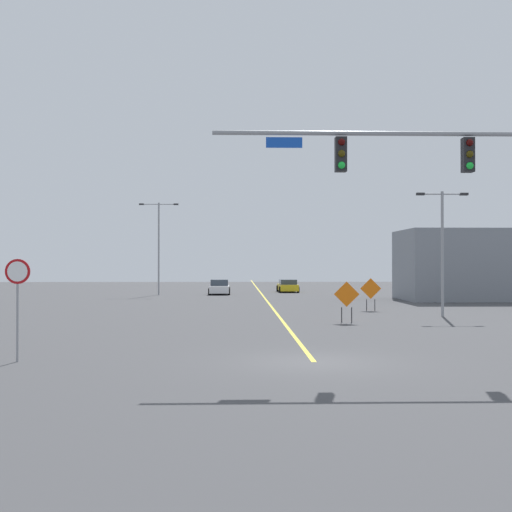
% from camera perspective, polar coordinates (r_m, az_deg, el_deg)
% --- Properties ---
extents(ground, '(171.56, 171.56, 0.00)m').
position_cam_1_polar(ground, '(20.18, 5.06, -9.13)').
color(ground, '#444447').
extents(road_centre_stripe, '(0.16, 95.31, 0.01)m').
position_cam_1_polar(road_centre_stripe, '(67.58, 0.38, -3.16)').
color(road_centre_stripe, yellow).
rests_on(road_centre_stripe, ground).
extents(traffic_signal_assembly, '(11.77, 0.44, 7.30)m').
position_cam_1_polar(traffic_signal_assembly, '(21.19, 18.07, 6.31)').
color(traffic_signal_assembly, gray).
rests_on(traffic_signal_assembly, ground).
extents(stop_sign, '(0.76, 0.07, 3.12)m').
position_cam_1_polar(stop_sign, '(21.21, -19.94, -2.76)').
color(stop_sign, gray).
rests_on(stop_sign, ground).
extents(street_lamp_mid_left, '(2.91, 0.24, 7.02)m').
position_cam_1_polar(street_lamp_mid_left, '(38.31, 15.82, 1.19)').
color(street_lamp_mid_left, gray).
rests_on(street_lamp_mid_left, ground).
extents(street_lamp_near_left, '(3.69, 0.24, 8.71)m').
position_cam_1_polar(street_lamp_near_left, '(62.74, -8.42, 1.33)').
color(street_lamp_near_left, gray).
rests_on(street_lamp_near_left, ground).
extents(construction_sign_right_lane, '(1.26, 0.32, 2.07)m').
position_cam_1_polar(construction_sign_right_lane, '(33.40, 7.85, -3.48)').
color(construction_sign_right_lane, orange).
rests_on(construction_sign_right_lane, ground).
extents(construction_sign_right_shoulder, '(1.30, 0.30, 2.05)m').
position_cam_1_polar(construction_sign_right_shoulder, '(42.22, 9.90, -2.92)').
color(construction_sign_right_shoulder, orange).
rests_on(construction_sign_right_shoulder, ground).
extents(car_white_mid, '(2.09, 4.32, 1.42)m').
position_cam_1_polar(car_white_mid, '(63.43, -3.18, -2.73)').
color(car_white_mid, white).
rests_on(car_white_mid, ground).
extents(car_yellow_far, '(2.13, 4.60, 1.31)m').
position_cam_1_polar(car_yellow_far, '(68.38, 2.76, -2.61)').
color(car_yellow_far, gold).
rests_on(car_yellow_far, ground).
extents(roadside_building_east, '(11.90, 7.35, 5.70)m').
position_cam_1_polar(roadside_building_east, '(56.66, 18.42, -0.74)').
color(roadside_building_east, gray).
rests_on(roadside_building_east, ground).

